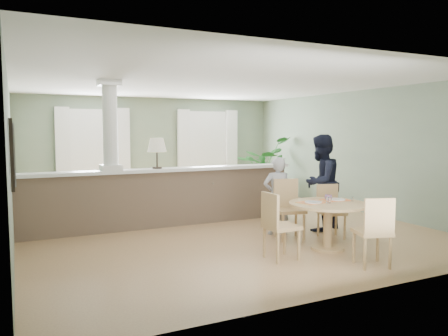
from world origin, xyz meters
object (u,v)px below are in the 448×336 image
dining_table (328,212)px  chair_near (375,229)px  chair_side (277,223)px  child_person (277,196)px  sofa (166,191)px  chair_far_boy (288,206)px  man_person (321,183)px  chair_far_man (330,208)px  houseplant (263,167)px

dining_table → chair_near: (-0.02, -0.99, -0.05)m
chair_side → child_person: size_ratio=0.70×
chair_near → chair_side: size_ratio=0.99×
chair_near → child_person: 2.16m
dining_table → child_person: (-0.18, 1.16, 0.11)m
chair_near → child_person: size_ratio=0.70×
sofa → chair_side: (0.17, -4.47, 0.11)m
dining_table → chair_far_boy: (-0.15, 0.85, -0.02)m
sofa → chair_side: bearing=-80.1°
child_person → man_person: 0.90m
sofa → dining_table: sofa is taller
chair_far_man → chair_near: size_ratio=0.94×
chair_far_boy → child_person: 0.33m
sofa → chair_side: chair_side is taller
chair_far_boy → chair_side: (-0.85, -0.98, -0.02)m
chair_side → sofa: bearing=1.6°
houseplant → chair_near: houseplant is taller
chair_far_boy → chair_side: size_ratio=1.04×
child_person → chair_near: bearing=108.8°
chair_far_boy → dining_table: bearing=-66.2°
houseplant → chair_side: bearing=-118.9°
sofa → chair_far_boy: bearing=-66.0°
sofa → chair_near: size_ratio=3.03×
chair_far_man → chair_side: size_ratio=0.94×
houseplant → man_person: (-1.05, -3.77, 0.05)m
chair_near → dining_table: bearing=-72.7°
sofa → dining_table: bearing=-67.3°
sofa → chair_near: chair_near is taller
sofa → chair_side: size_ratio=3.01×
sofa → child_person: bearing=-65.0°
houseplant → chair_far_man: size_ratio=1.83×
man_person → child_person: bearing=-28.3°
chair_side → child_person: (0.82, 1.29, 0.15)m
sofa → houseplant: bearing=17.7°
chair_far_boy → houseplant: bearing=78.6°
child_person → dining_table: bearing=113.4°
sofa → chair_far_man: (1.70, -3.74, 0.07)m
chair_far_man → man_person: size_ratio=0.51×
sofa → chair_far_man: bearing=-57.8°
chair_side → man_person: man_person is taller
sofa → houseplant: houseplant is taller
chair_far_man → houseplant: bearing=88.1°
chair_side → dining_table: bearing=-83.3°
houseplant → chair_side: 5.70m
houseplant → chair_far_boy: 4.44m
chair_far_man → child_person: child_person is taller
chair_near → houseplant: bearing=-88.2°
chair_far_man → chair_far_boy: bearing=173.9°
houseplant → man_person: bearing=-105.5°
sofa → houseplant: (2.92, 0.51, 0.40)m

